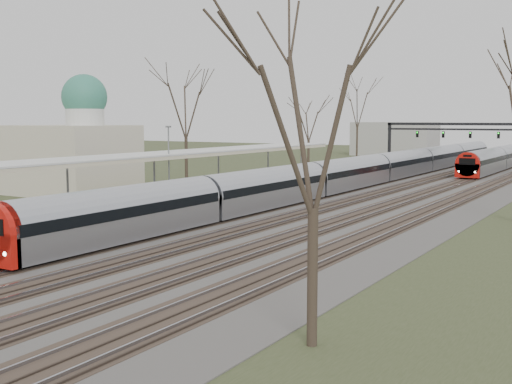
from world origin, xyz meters
TOP-DOWN VIEW (x-y plane):
  - track_bed at (0.26, 55.00)m, footprint 24.00×160.00m
  - platform at (-9.05, 37.50)m, footprint 3.50×69.00m
  - canopy at (-9.05, 32.99)m, footprint 4.10×50.00m
  - dome_building at (-21.71, 38.00)m, footprint 10.00×8.00m
  - signal_gantry at (0.29, 84.99)m, footprint 21.00×0.59m
  - tree_west_far at (-17.00, 48.00)m, footprint 5.50×5.50m
  - tree_east_near at (13.00, 15.00)m, footprint 4.50×4.50m
  - train_near at (-2.50, 60.75)m, footprint 2.62×90.21m

SIDE VIEW (x-z plane):
  - track_bed at x=0.26m, z-range -0.05..0.17m
  - platform at x=-9.05m, z-range 0.00..1.00m
  - train_near at x=-2.50m, z-range -0.05..3.00m
  - dome_building at x=-21.71m, z-range -1.43..8.87m
  - canopy at x=-9.05m, z-range 2.37..5.48m
  - signal_gantry at x=0.29m, z-range 1.87..7.95m
  - tree_east_near at x=13.00m, z-range 1.92..11.19m
  - tree_west_far at x=-17.00m, z-range 2.35..13.68m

